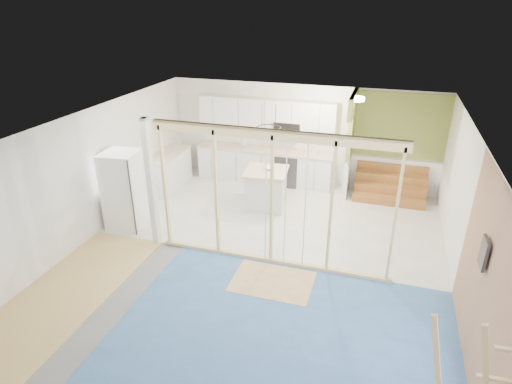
% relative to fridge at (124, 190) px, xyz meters
% --- Properties ---
extents(room, '(7.01, 8.01, 2.61)m').
position_rel_fridge_xyz_m(room, '(3.05, -0.45, 0.45)').
color(room, slate).
rests_on(room, ground).
extents(floor_overlays, '(7.00, 8.00, 0.03)m').
position_rel_fridge_xyz_m(floor_overlays, '(3.12, -0.39, -0.84)').
color(floor_overlays, beige).
rests_on(floor_overlays, room).
extents(stud_frame, '(4.66, 0.14, 2.60)m').
position_rel_fridge_xyz_m(stud_frame, '(2.80, -0.45, 0.74)').
color(stud_frame, beige).
rests_on(stud_frame, room).
extents(base_cabinets, '(4.45, 2.24, 0.93)m').
position_rel_fridge_xyz_m(base_cabinets, '(1.44, 2.91, -0.38)').
color(base_cabinets, white).
rests_on(base_cabinets, room).
extents(upper_cabinets, '(3.60, 0.41, 0.85)m').
position_rel_fridge_xyz_m(upper_cabinets, '(2.21, 3.37, 0.97)').
color(upper_cabinets, white).
rests_on(upper_cabinets, room).
extents(green_partition, '(2.25, 1.51, 2.60)m').
position_rel_fridge_xyz_m(green_partition, '(5.09, 3.21, 0.10)').
color(green_partition, olive).
rests_on(green_partition, room).
extents(pot_rack, '(0.52, 0.52, 0.72)m').
position_rel_fridge_xyz_m(pot_rack, '(2.74, 1.44, 1.15)').
color(pot_rack, black).
rests_on(pot_rack, room).
extents(sheathing_panel, '(0.02, 4.00, 2.60)m').
position_rel_fridge_xyz_m(sheathing_panel, '(6.53, -2.45, 0.45)').
color(sheathing_panel, '#9F7556').
rests_on(sheathing_panel, room).
extents(electrical_panel, '(0.04, 0.30, 0.40)m').
position_rel_fridge_xyz_m(electrical_panel, '(6.48, -1.85, 0.80)').
color(electrical_panel, '#39393E').
rests_on(electrical_panel, room).
extents(ceiling_light, '(0.32, 0.32, 0.08)m').
position_rel_fridge_xyz_m(ceiling_light, '(4.45, 2.55, 1.69)').
color(ceiling_light, '#FFEABF').
rests_on(ceiling_light, room).
extents(fridge, '(0.82, 0.79, 1.69)m').
position_rel_fridge_xyz_m(fridge, '(0.00, 0.00, 0.00)').
color(fridge, white).
rests_on(fridge, room).
extents(island, '(1.07, 1.07, 0.94)m').
position_rel_fridge_xyz_m(island, '(2.61, 1.76, -0.38)').
color(island, silver).
rests_on(island, room).
extents(bowl, '(0.28, 0.28, 0.06)m').
position_rel_fridge_xyz_m(bowl, '(2.69, 1.85, 0.13)').
color(bowl, white).
rests_on(bowl, island).
extents(soap_bottle_a, '(0.15, 0.15, 0.31)m').
position_rel_fridge_xyz_m(soap_bottle_a, '(1.54, 3.33, 0.24)').
color(soap_bottle_a, silver).
rests_on(soap_bottle_a, base_cabinets).
extents(soap_bottle_b, '(0.12, 0.12, 0.20)m').
position_rel_fridge_xyz_m(soap_bottle_b, '(3.49, 3.27, 0.18)').
color(soap_bottle_b, silver).
rests_on(soap_bottle_b, base_cabinets).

